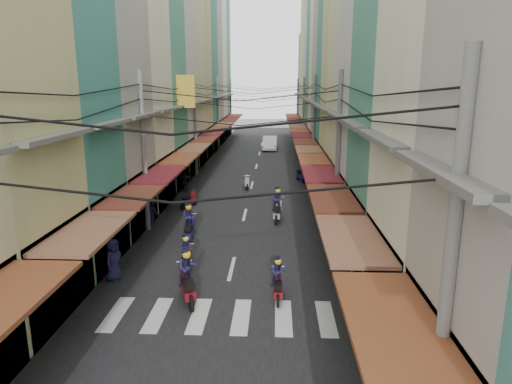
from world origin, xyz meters
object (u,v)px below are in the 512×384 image
(white_car, at_px, (270,150))
(market_umbrella, at_px, (465,284))
(bicycle, at_px, (412,274))
(traffic_sign, at_px, (354,226))

(white_car, height_order, market_umbrella, market_umbrella)
(bicycle, relative_size, market_umbrella, 0.63)
(white_car, xyz_separation_m, bicycle, (6.28, -35.16, 0.00))
(market_umbrella, relative_size, traffic_sign, 0.74)
(bicycle, xyz_separation_m, market_umbrella, (-0.18, -5.30, 2.02))
(traffic_sign, bearing_deg, bicycle, 17.71)
(bicycle, distance_m, market_umbrella, 5.68)
(white_car, relative_size, market_umbrella, 2.40)
(bicycle, height_order, traffic_sign, traffic_sign)
(white_car, relative_size, traffic_sign, 1.79)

